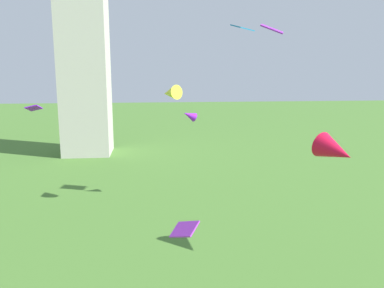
# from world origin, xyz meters

# --- Properties ---
(kite_flying_1) EXTENTS (1.04, 0.99, 0.28)m
(kite_flying_1) POSITION_xyz_m (3.95, 14.29, 12.72)
(kite_flying_1) COLOR #2376B6
(kite_flying_3) EXTENTS (1.38, 1.07, 1.06)m
(kite_flying_3) POSITION_xyz_m (3.08, 29.28, 7.30)
(kite_flying_3) COLOR #901FEA
(kite_flying_4) EXTENTS (2.25, 2.63, 1.77)m
(kite_flying_4) POSITION_xyz_m (9.87, 17.71, 6.75)
(kite_flying_4) COLOR red
(kite_flying_5) EXTENTS (1.92, 1.54, 0.87)m
(kite_flying_5) POSITION_xyz_m (8.82, 26.88, 13.75)
(kite_flying_5) COLOR purple
(kite_flying_6) EXTENTS (1.03, 1.32, 0.65)m
(kite_flying_6) POSITION_xyz_m (-8.78, 29.11, 8.01)
(kite_flying_6) COLOR #7217C7
(kite_flying_8) EXTENTS (1.82, 1.94, 1.26)m
(kite_flying_8) POSITION_xyz_m (1.53, 27.62, 9.18)
(kite_flying_8) COLOR yellow
(kite_flying_10) EXTENTS (1.31, 1.49, 0.85)m
(kite_flying_10) POSITION_xyz_m (1.49, 13.55, 4.41)
(kite_flying_10) COLOR purple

